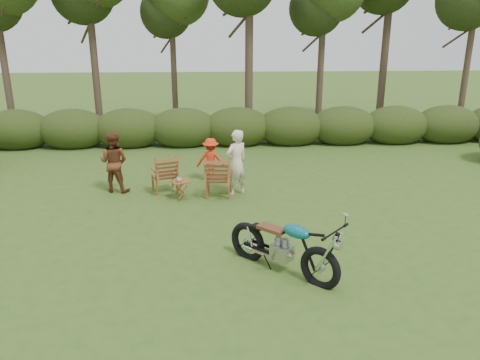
{
  "coord_description": "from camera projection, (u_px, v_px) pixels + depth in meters",
  "views": [
    {
      "loc": [
        -0.92,
        -8.08,
        4.13
      ],
      "look_at": [
        -0.33,
        1.87,
        0.9
      ],
      "focal_mm": 35.0,
      "sensor_mm": 36.0,
      "label": 1
    }
  ],
  "objects": [
    {
      "name": "child",
      "position": [
        211.0,
        181.0,
        13.3
      ],
      "size": [
        0.86,
        0.56,
        1.24
      ],
      "primitive_type": "imported",
      "rotation": [
        0.0,
        0.0,
        3.02
      ],
      "color": "red",
      "rests_on": "ground"
    },
    {
      "name": "lawn_chair_left",
      "position": [
        165.0,
        191.0,
        12.47
      ],
      "size": [
        0.88,
        0.88,
        1.0
      ],
      "primitive_type": null,
      "rotation": [
        0.0,
        0.0,
        3.48
      ],
      "color": "brown",
      "rests_on": "ground"
    },
    {
      "name": "ground",
      "position": [
        263.0,
        254.0,
        9.0
      ],
      "size": [
        80.0,
        80.0,
        0.0
      ],
      "primitive_type": "plane",
      "color": "#33531B",
      "rests_on": "ground"
    },
    {
      "name": "side_table",
      "position": [
        181.0,
        190.0,
        11.83
      ],
      "size": [
        0.58,
        0.54,
        0.48
      ],
      "primitive_type": null,
      "rotation": [
        0.0,
        0.0,
        0.41
      ],
      "color": "brown",
      "rests_on": "ground"
    },
    {
      "name": "lawn_chair_right",
      "position": [
        219.0,
        196.0,
        12.14
      ],
      "size": [
        0.8,
        0.8,
        1.06
      ],
      "primitive_type": null,
      "rotation": [
        0.0,
        0.0,
        3.04
      ],
      "color": "brown",
      "rests_on": "ground"
    },
    {
      "name": "tree_line",
      "position": [
        250.0,
        38.0,
        17.1
      ],
      "size": [
        22.52,
        11.62,
        8.14
      ],
      "color": "#392A1F",
      "rests_on": "ground"
    },
    {
      "name": "adult_a",
      "position": [
        236.0,
        194.0,
        12.24
      ],
      "size": [
        0.75,
        0.69,
        1.72
      ],
      "primitive_type": "imported",
      "rotation": [
        0.0,
        0.0,
        3.73
      ],
      "color": "beige",
      "rests_on": "ground"
    },
    {
      "name": "adult_b",
      "position": [
        116.0,
        191.0,
        12.49
      ],
      "size": [
        0.9,
        0.78,
        1.6
      ],
      "primitive_type": "imported",
      "rotation": [
        0.0,
        0.0,
        2.9
      ],
      "color": "brown",
      "rests_on": "ground"
    },
    {
      "name": "cup",
      "position": [
        179.0,
        180.0,
        11.71
      ],
      "size": [
        0.17,
        0.17,
        0.1
      ],
      "primitive_type": "imported",
      "rotation": [
        0.0,
        0.0,
        -0.43
      ],
      "color": "beige",
      "rests_on": "side_table"
    },
    {
      "name": "motorcycle",
      "position": [
        281.0,
        270.0,
        8.4
      ],
      "size": [
        2.17,
        2.13,
        1.26
      ],
      "primitive_type": null,
      "rotation": [
        0.0,
        0.0,
        -0.77
      ],
      "color": "#0C9FA6",
      "rests_on": "ground"
    }
  ]
}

